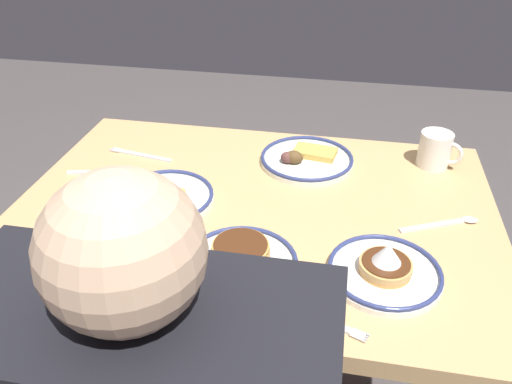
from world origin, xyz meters
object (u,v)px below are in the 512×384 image
at_px(plate_far_side, 385,270).
at_px(fork_near, 320,318).
at_px(butter_knife, 109,172).
at_px(plate_near_main, 165,197).
at_px(fork_far, 140,155).
at_px(tea_spoon, 450,224).
at_px(paper_napkin, 80,269).
at_px(plate_far_companion, 306,159).
at_px(coffee_mug, 436,149).
at_px(plate_center_pancakes, 241,260).

xyz_separation_m(plate_far_side, fork_near, (0.12, 0.15, -0.02)).
height_order(fork_near, butter_knife, same).
xyz_separation_m(plate_near_main, fork_far, (0.15, -0.22, -0.01)).
bearing_deg(tea_spoon, paper_napkin, 21.62).
height_order(plate_far_companion, fork_near, plate_far_companion).
height_order(butter_knife, tea_spoon, tea_spoon).
xyz_separation_m(paper_napkin, fork_far, (0.06, -0.50, 0.00)).
relative_size(paper_napkin, butter_knife, 0.66).
bearing_deg(coffee_mug, butter_knife, 13.59).
bearing_deg(fork_near, paper_napkin, -5.20).
height_order(plate_near_main, butter_knife, plate_near_main).
relative_size(fork_far, tea_spoon, 1.07).
bearing_deg(butter_knife, coffee_mug, -166.41).
xyz_separation_m(plate_center_pancakes, paper_napkin, (0.34, 0.07, -0.02)).
bearing_deg(fork_near, plate_center_pancakes, -33.16).
relative_size(fork_near, fork_far, 0.92).
bearing_deg(plate_near_main, fork_far, -54.61).
bearing_deg(coffee_mug, plate_near_main, 24.81).
height_order(plate_near_main, plate_center_pancakes, plate_center_pancakes).
height_order(plate_near_main, tea_spoon, plate_near_main).
distance_m(paper_napkin, butter_knife, 0.41).
distance_m(plate_near_main, butter_knife, 0.23).
bearing_deg(fork_near, fork_far, -43.67).
height_order(plate_far_side, fork_near, plate_far_side).
xyz_separation_m(butter_knife, tea_spoon, (-0.91, 0.08, 0.00)).
xyz_separation_m(coffee_mug, fork_far, (0.85, 0.10, -0.05)).
height_order(plate_near_main, fork_far, plate_near_main).
distance_m(plate_center_pancakes, fork_near, 0.21).
distance_m(plate_far_side, paper_napkin, 0.64).
bearing_deg(plate_far_side, tea_spoon, -126.38).
height_order(plate_far_companion, coffee_mug, coffee_mug).
xyz_separation_m(paper_napkin, fork_near, (-0.51, 0.05, 0.00)).
bearing_deg(plate_near_main, butter_knife, -27.08).
relative_size(plate_far_side, paper_napkin, 1.59).
bearing_deg(fork_near, plate_far_side, -129.80).
bearing_deg(plate_far_companion, coffee_mug, -171.31).
height_order(plate_near_main, plate_far_side, plate_far_side).
bearing_deg(plate_near_main, tea_spoon, -177.78).
xyz_separation_m(plate_near_main, plate_far_side, (-0.54, 0.19, 0.01)).
distance_m(plate_center_pancakes, tea_spoon, 0.52).
bearing_deg(butter_knife, fork_near, 145.04).
bearing_deg(plate_far_companion, plate_center_pancakes, 79.56).
distance_m(plate_center_pancakes, paper_napkin, 0.34).
distance_m(paper_napkin, tea_spoon, 0.85).
bearing_deg(fork_near, plate_near_main, -38.28).
height_order(plate_near_main, coffee_mug, coffee_mug).
distance_m(plate_near_main, plate_center_pancakes, 0.33).
xyz_separation_m(plate_far_companion, coffee_mug, (-0.36, -0.05, 0.04)).
relative_size(plate_center_pancakes, fork_near, 1.32).
xyz_separation_m(plate_far_side, butter_knife, (0.75, -0.29, -0.02)).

